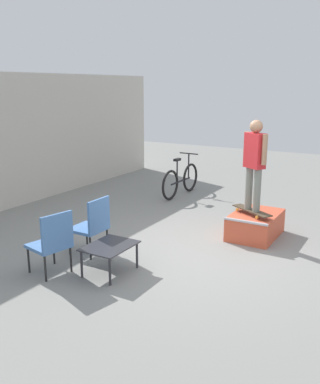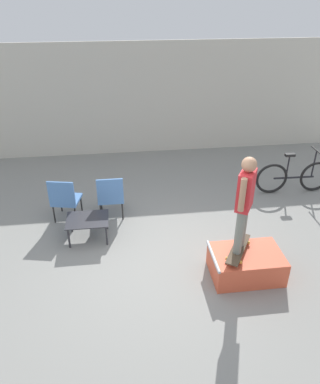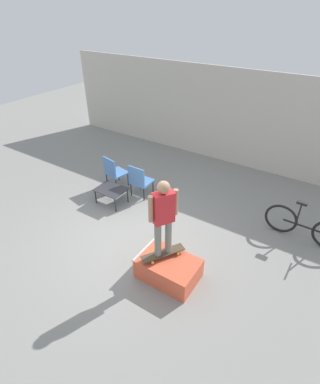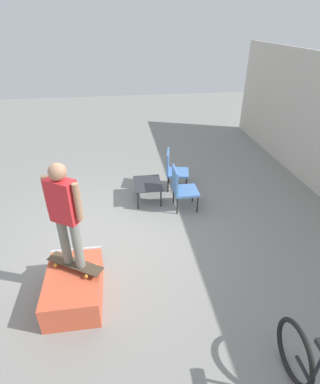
{
  "view_description": "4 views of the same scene",
  "coord_description": "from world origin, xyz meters",
  "views": [
    {
      "loc": [
        -5.98,
        -2.75,
        2.72
      ],
      "look_at": [
        0.16,
        0.85,
        0.94
      ],
      "focal_mm": 40.0,
      "sensor_mm": 36.0,
      "label": 1
    },
    {
      "loc": [
        -0.64,
        -5.06,
        4.32
      ],
      "look_at": [
        0.12,
        1.0,
        0.85
      ],
      "focal_mm": 35.0,
      "sensor_mm": 36.0,
      "label": 2
    },
    {
      "loc": [
        3.47,
        -4.02,
        4.68
      ],
      "look_at": [
        0.38,
        0.74,
        1.0
      ],
      "focal_mm": 28.0,
      "sensor_mm": 36.0,
      "label": 3
    },
    {
      "loc": [
        4.61,
        0.34,
        3.65
      ],
      "look_at": [
        0.12,
        0.97,
        1.0
      ],
      "focal_mm": 28.0,
      "sensor_mm": 36.0,
      "label": 4
    }
  ],
  "objects": [
    {
      "name": "skateboard_on_ramp",
      "position": [
        1.22,
        -0.45,
        0.53
      ],
      "size": [
        0.63,
        0.85,
        0.07
      ],
      "rotation": [
        0.0,
        0.0,
        1.02
      ],
      "color": "#473828",
      "rests_on": "skate_ramp_box"
    },
    {
      "name": "patio_chair_left",
      "position": [
        -1.73,
        1.56,
        0.53
      ],
      "size": [
        0.62,
        0.62,
        0.96
      ],
      "rotation": [
        0.0,
        0.0,
        2.93
      ],
      "color": "black",
      "rests_on": "ground_plane"
    },
    {
      "name": "patio_chair_right",
      "position": [
        -0.82,
        1.56,
        0.53
      ],
      "size": [
        0.52,
        0.52,
        0.96
      ],
      "rotation": [
        0.0,
        0.0,
        3.14
      ],
      "color": "black",
      "rests_on": "ground_plane"
    },
    {
      "name": "ground_plane",
      "position": [
        0.0,
        0.0,
        0.0
      ],
      "size": [
        24.0,
        24.0,
        0.0
      ],
      "primitive_type": "plane",
      "color": "gray"
    },
    {
      "name": "person_skater",
      "position": [
        1.22,
        -0.45,
        1.48
      ],
      "size": [
        0.37,
        0.5,
        1.61
      ],
      "rotation": [
        0.0,
        0.0,
        1.03
      ],
      "color": "gray",
      "rests_on": "skateboard_on_ramp"
    },
    {
      "name": "coffee_table",
      "position": [
        -1.26,
        0.88,
        0.38
      ],
      "size": [
        0.78,
        0.61,
        0.43
      ],
      "color": "#2D2D33",
      "rests_on": "ground_plane"
    },
    {
      "name": "skate_ramp_box",
      "position": [
        1.37,
        -0.48,
        0.22
      ],
      "size": [
        1.17,
        0.78,
        0.47
      ],
      "color": "#DB5638",
      "rests_on": "ground_plane"
    }
  ]
}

